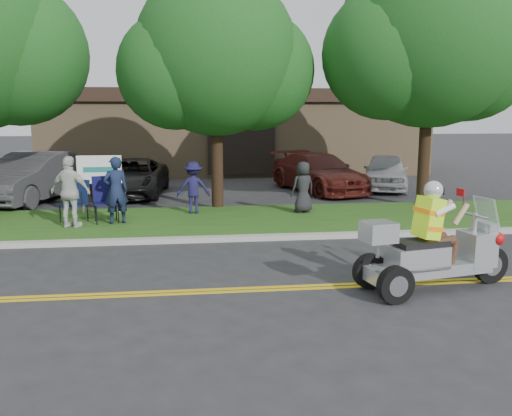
{
  "coord_description": "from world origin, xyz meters",
  "views": [
    {
      "loc": [
        -0.36,
        -9.26,
        3.0
      ],
      "look_at": [
        1.04,
        2.0,
        0.96
      ],
      "focal_mm": 38.0,
      "sensor_mm": 36.0,
      "label": 1
    }
  ],
  "objects": [
    {
      "name": "lawn_chair_b",
      "position": [
        -2.57,
        5.26,
        0.78
      ],
      "size": [
        0.76,
        0.78,
        1.19
      ],
      "rotation": [
        0.0,
        0.0,
        0.24
      ],
      "color": "black",
      "rests_on": "grass_verge"
    },
    {
      "name": "tree_mid",
      "position": [
        0.55,
        7.23,
        4.43
      ],
      "size": [
        5.88,
        4.8,
        7.05
      ],
      "color": "#332114",
      "rests_on": "ground"
    },
    {
      "name": "spectator_adult_right",
      "position": [
        -3.31,
        4.6,
        1.01
      ],
      "size": [
        1.14,
        0.76,
        1.8
      ],
      "primitive_type": "imported",
      "rotation": [
        0.0,
        0.0,
        2.81
      ],
      "color": "silver",
      "rests_on": "grass_verge"
    },
    {
      "name": "parked_car_mid",
      "position": [
        -2.38,
        10.43,
        0.65
      ],
      "size": [
        2.52,
        4.86,
        1.31
      ],
      "primitive_type": "imported",
      "rotation": [
        0.0,
        0.0,
        -0.08
      ],
      "color": "black",
      "rests_on": "ground"
    },
    {
      "name": "lawn_chair_a",
      "position": [
        -3.32,
        5.35,
        0.73
      ],
      "size": [
        0.82,
        0.83,
        1.11
      ],
      "rotation": [
        0.0,
        0.0,
        -0.6
      ],
      "color": "black",
      "rests_on": "grass_verge"
    },
    {
      "name": "parked_car_far_right",
      "position": [
        7.2,
        10.82,
        0.69
      ],
      "size": [
        2.95,
        4.37,
        1.38
      ],
      "primitive_type": "imported",
      "rotation": [
        0.0,
        0.0,
        -0.36
      ],
      "color": "#9A9BA0",
      "rests_on": "ground"
    },
    {
      "name": "spectator_chair_a",
      "position": [
        -0.24,
        6.16,
        0.85
      ],
      "size": [
        0.97,
        0.57,
        1.48
      ],
      "primitive_type": "imported",
      "rotation": [
        0.0,
        0.0,
        3.12
      ],
      "color": "#18163F",
      "rests_on": "grass_verge"
    },
    {
      "name": "ground",
      "position": [
        0.0,
        0.0,
        0.0
      ],
      "size": [
        120.0,
        120.0,
        0.0
      ],
      "primitive_type": "plane",
      "color": "#28282B",
      "rests_on": "ground"
    },
    {
      "name": "commercial_building",
      "position": [
        2.0,
        18.98,
        2.01
      ],
      "size": [
        18.0,
        8.2,
        4.0
      ],
      "color": "#9E7F5B",
      "rests_on": "ground"
    },
    {
      "name": "business_sign",
      "position": [
        -2.9,
        6.6,
        1.26
      ],
      "size": [
        1.25,
        0.06,
        1.75
      ],
      "color": "silver",
      "rests_on": "ground"
    },
    {
      "name": "grass_verge",
      "position": [
        0.0,
        5.2,
        0.06
      ],
      "size": [
        60.0,
        4.0,
        0.1
      ],
      "primitive_type": "cube",
      "color": "#235015",
      "rests_on": "ground"
    },
    {
      "name": "centerline_near",
      "position": [
        0.0,
        -0.58,
        0.01
      ],
      "size": [
        60.0,
        0.1,
        0.01
      ],
      "primitive_type": "cube",
      "color": "gold",
      "rests_on": "ground"
    },
    {
      "name": "spectator_chair_b",
      "position": [
        2.89,
        5.87,
        0.84
      ],
      "size": [
        0.84,
        0.69,
        1.48
      ],
      "primitive_type": "imported",
      "rotation": [
        0.0,
        0.0,
        3.49
      ],
      "color": "black",
      "rests_on": "grass_verge"
    },
    {
      "name": "centerline_far",
      "position": [
        0.0,
        -0.42,
        0.01
      ],
      "size": [
        60.0,
        0.1,
        0.01
      ],
      "primitive_type": "cube",
      "color": "gold",
      "rests_on": "ground"
    },
    {
      "name": "spectator_adult_left",
      "position": [
        -2.25,
        4.94,
        0.98
      ],
      "size": [
        0.73,
        0.59,
        1.74
      ],
      "primitive_type": "imported",
      "rotation": [
        0.0,
        0.0,
        3.46
      ],
      "color": "#151F3C",
      "rests_on": "grass_verge"
    },
    {
      "name": "parked_car_right",
      "position": [
        4.5,
        10.58,
        0.72
      ],
      "size": [
        3.42,
        5.33,
        1.44
      ],
      "primitive_type": "imported",
      "rotation": [
        0.0,
        0.0,
        0.31
      ],
      "color": "#4D1812",
      "rests_on": "ground"
    },
    {
      "name": "trike_scooter",
      "position": [
        3.66,
        -0.88,
        0.65
      ],
      "size": [
        2.86,
        1.19,
        1.87
      ],
      "rotation": [
        0.0,
        0.0,
        0.2
      ],
      "color": "black",
      "rests_on": "ground"
    },
    {
      "name": "parked_car_left",
      "position": [
        -5.5,
        9.42,
        0.82
      ],
      "size": [
        3.2,
        5.3,
        1.65
      ],
      "primitive_type": "imported",
      "rotation": [
        0.0,
        0.0,
        -0.31
      ],
      "color": "#333336",
      "rests_on": "ground"
    },
    {
      "name": "curb",
      "position": [
        0.0,
        3.05,
        0.06
      ],
      "size": [
        60.0,
        0.25,
        0.12
      ],
      "primitive_type": "cube",
      "color": "#A8A89E",
      "rests_on": "ground"
    },
    {
      "name": "tree_right",
      "position": [
        7.06,
        7.03,
        5.03
      ],
      "size": [
        6.86,
        5.6,
        8.07
      ],
      "color": "#332114",
      "rests_on": "ground"
    }
  ]
}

